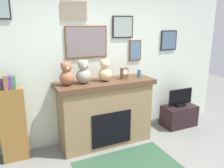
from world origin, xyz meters
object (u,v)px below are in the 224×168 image
object	(u,v)px
fireplace	(105,112)
teddy_bear_grey	(83,73)
bookshelf	(13,122)
mantel_clock	(124,73)
television	(180,98)
teddy_bear_cream	(105,71)
tv_stand	(179,116)
teddy_bear_brown	(67,75)
candle_jar	(139,74)

from	to	relation	value
fireplace	teddy_bear_grey	bearing A→B (deg)	-177.21
bookshelf	mantel_clock	xyz separation A→B (m)	(1.82, -0.09, 0.60)
television	teddy_bear_cream	bearing A→B (deg)	179.73
mantel_clock	tv_stand	bearing A→B (deg)	-0.25
teddy_bear_brown	teddy_bear_grey	size ratio (longest dim) A/B	0.97
tv_stand	candle_jar	xyz separation A→B (m)	(-0.98, 0.01, 0.97)
mantel_clock	teddy_bear_brown	distance (m)	1.00
tv_stand	fireplace	bearing A→B (deg)	179.14
mantel_clock	teddy_bear_brown	world-z (taller)	teddy_bear_brown
television	bookshelf	bearing A→B (deg)	178.12
fireplace	teddy_bear_cream	world-z (taller)	teddy_bear_cream
bookshelf	candle_jar	size ratio (longest dim) A/B	10.33
fireplace	tv_stand	world-z (taller)	fireplace
bookshelf	teddy_bear_grey	bearing A→B (deg)	-4.91
tv_stand	television	world-z (taller)	television
fireplace	tv_stand	bearing A→B (deg)	-0.86
tv_stand	mantel_clock	distance (m)	1.62
bookshelf	mantel_clock	distance (m)	1.92
fireplace	teddy_bear_cream	distance (m)	0.72
teddy_bear_cream	mantel_clock	bearing A→B (deg)	-0.12
tv_stand	television	xyz separation A→B (m)	(-0.00, -0.00, 0.38)
candle_jar	teddy_bear_grey	bearing A→B (deg)	-179.97
candle_jar	mantel_clock	bearing A→B (deg)	-179.77
tv_stand	teddy_bear_grey	bearing A→B (deg)	179.82
teddy_bear_brown	television	bearing A→B (deg)	-0.19
tv_stand	teddy_bear_grey	distance (m)	2.28
candle_jar	teddy_bear_brown	distance (m)	1.29
bookshelf	television	xyz separation A→B (m)	(3.10, -0.10, -0.02)
bookshelf	teddy_bear_cream	distance (m)	1.61
fireplace	teddy_bear_brown	bearing A→B (deg)	-178.37
mantel_clock	teddy_bear_brown	bearing A→B (deg)	179.96
television	fireplace	bearing A→B (deg)	179.09
tv_stand	bookshelf	bearing A→B (deg)	178.15
mantel_clock	teddy_bear_cream	world-z (taller)	teddy_bear_cream
bookshelf	teddy_bear_grey	world-z (taller)	teddy_bear_grey
fireplace	television	xyz separation A→B (m)	(1.63, -0.03, 0.03)
fireplace	teddy_bear_grey	xyz separation A→B (m)	(-0.37, -0.02, 0.73)
mantel_clock	teddy_bear_brown	xyz separation A→B (m)	(-0.99, 0.00, 0.07)
fireplace	teddy_bear_brown	size ratio (longest dim) A/B	4.51
tv_stand	candle_jar	size ratio (longest dim) A/B	5.22
teddy_bear_grey	teddy_bear_brown	bearing A→B (deg)	180.00
television	teddy_bear_brown	bearing A→B (deg)	179.81
television	tv_stand	bearing A→B (deg)	90.00
television	candle_jar	bearing A→B (deg)	179.52
teddy_bear_brown	mantel_clock	bearing A→B (deg)	-0.04
mantel_clock	teddy_bear_grey	bearing A→B (deg)	179.94
bookshelf	tv_stand	world-z (taller)	bookshelf
television	teddy_bear_brown	size ratio (longest dim) A/B	1.49
mantel_clock	teddy_bear_brown	size ratio (longest dim) A/B	0.52
candle_jar	teddy_bear_grey	xyz separation A→B (m)	(-1.02, -0.00, 0.11)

